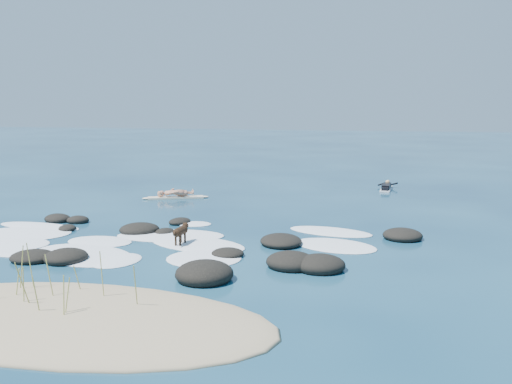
# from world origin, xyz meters

# --- Properties ---
(ground) EXTENTS (160.00, 160.00, 0.00)m
(ground) POSITION_xyz_m (0.00, 0.00, 0.00)
(ground) COLOR #0A2642
(ground) RESTS_ON ground
(sand_dune) EXTENTS (9.00, 4.40, 0.60)m
(sand_dune) POSITION_xyz_m (0.00, -8.20, 0.00)
(sand_dune) COLOR #9E8966
(sand_dune) RESTS_ON ground
(dune_grass) EXTENTS (3.55, 1.71, 1.16)m
(dune_grass) POSITION_xyz_m (-0.75, -7.90, 0.62)
(dune_grass) COLOR #9B9E4C
(dune_grass) RESTS_ON ground
(reef_rocks) EXTENTS (14.32, 7.72, 0.65)m
(reef_rocks) POSITION_xyz_m (1.05, -2.40, 0.12)
(reef_rocks) COLOR black
(reef_rocks) RESTS_ON ground
(breaking_foam) EXTENTS (14.39, 7.59, 0.12)m
(breaking_foam) POSITION_xyz_m (-1.93, -1.77, 0.01)
(breaking_foam) COLOR white
(breaking_foam) RESTS_ON ground
(standing_surfer_rig) EXTENTS (2.98, 1.55, 1.79)m
(standing_surfer_rig) POSITION_xyz_m (-3.64, 6.78, 0.70)
(standing_surfer_rig) COLOR beige
(standing_surfer_rig) RESTS_ON ground
(paddling_surfer_rig) EXTENTS (1.08, 2.41, 0.42)m
(paddling_surfer_rig) POSITION_xyz_m (6.02, 12.10, 0.14)
(paddling_surfer_rig) COLOR white
(paddling_surfer_rig) RESTS_ON ground
(dog) EXTENTS (0.31, 1.11, 0.70)m
(dog) POSITION_xyz_m (-0.05, -1.70, 0.47)
(dog) COLOR black
(dog) RESTS_ON ground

